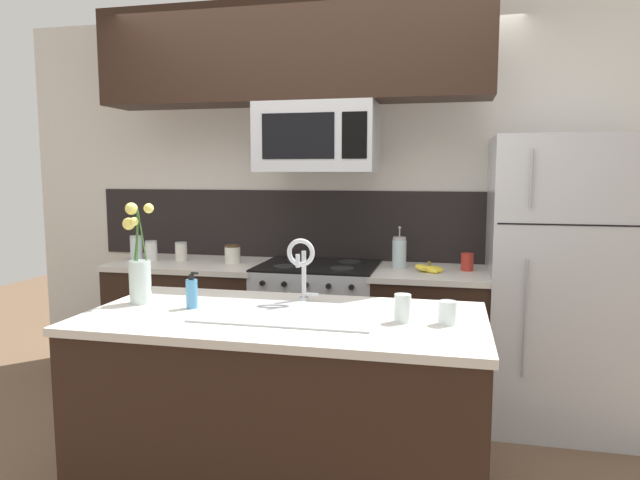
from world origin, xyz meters
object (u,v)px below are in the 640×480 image
(french_press, at_px, (399,252))
(spare_glass, at_px, (447,313))
(refrigerator, at_px, (566,283))
(coffee_tin, at_px, (467,262))
(storage_jar_short, at_px, (181,251))
(drinking_glass, at_px, (403,308))
(microwave, at_px, (317,138))
(banana_bunch, at_px, (429,269))
(stove_range, at_px, (318,334))
(storage_jar_medium, at_px, (151,251))
(storage_jar_squat, at_px, (233,254))
(dish_soap_bottle, at_px, (192,293))
(flower_vase, at_px, (139,273))
(sink_faucet, at_px, (302,261))
(storage_jar_tall, at_px, (136,248))

(french_press, xyz_separation_m, spare_glass, (0.31, -1.32, -0.05))
(refrigerator, height_order, coffee_tin, refrigerator)
(storage_jar_short, height_order, drinking_glass, storage_jar_short)
(spare_glass, bearing_deg, refrigerator, 61.89)
(microwave, bearing_deg, banana_bunch, -3.15)
(stove_range, xyz_separation_m, drinking_glass, (0.65, -1.27, 0.51))
(storage_jar_medium, bearing_deg, stove_range, 0.16)
(storage_jar_squat, xyz_separation_m, drinking_glass, (1.24, -1.27, -0.00))
(coffee_tin, height_order, dish_soap_bottle, dish_soap_bottle)
(spare_glass, relative_size, flower_vase, 0.20)
(microwave, distance_m, storage_jar_short, 1.24)
(storage_jar_medium, height_order, sink_faucet, sink_faucet)
(spare_glass, bearing_deg, banana_bunch, 95.48)
(sink_faucet, distance_m, drinking_glass, 0.56)
(drinking_glass, xyz_separation_m, flower_vase, (-1.22, 0.07, 0.09))
(sink_faucet, height_order, dish_soap_bottle, sink_faucet)
(stove_range, height_order, spare_glass, spare_glass)
(storage_jar_squat, relative_size, flower_vase, 0.26)
(storage_jar_medium, distance_m, sink_faucet, 1.70)
(refrigerator, bearing_deg, sink_faucet, -142.02)
(refrigerator, distance_m, storage_jar_short, 2.49)
(sink_faucet, bearing_deg, dish_soap_bottle, -155.88)
(microwave, xyz_separation_m, storage_jar_medium, (-1.19, 0.02, -0.75))
(storage_jar_medium, height_order, coffee_tin, storage_jar_medium)
(flower_vase, bearing_deg, storage_jar_squat, 90.79)
(stove_range, distance_m, spare_glass, 1.59)
(storage_jar_short, xyz_separation_m, french_press, (1.49, 0.04, 0.04))
(dish_soap_bottle, bearing_deg, storage_jar_tall, 129.22)
(stove_range, distance_m, banana_bunch, 0.85)
(storage_jar_short, relative_size, french_press, 0.48)
(drinking_glass, bearing_deg, refrigerator, 56.18)
(french_press, bearing_deg, stove_range, -173.36)
(banana_bunch, bearing_deg, storage_jar_squat, 177.19)
(stove_range, relative_size, drinking_glass, 8.06)
(stove_range, bearing_deg, storage_jar_medium, -179.84)
(banana_bunch, xyz_separation_m, drinking_glass, (-0.06, -1.21, 0.04))
(storage_jar_short, bearing_deg, coffee_tin, 0.78)
(storage_jar_short, height_order, spare_glass, storage_jar_short)
(microwave, xyz_separation_m, storage_jar_tall, (-1.29, 0.01, -0.74))
(storage_jar_medium, bearing_deg, sink_faucet, -37.35)
(storage_jar_squat, relative_size, drinking_glass, 1.06)
(french_press, bearing_deg, coffee_tin, -1.36)
(stove_range, distance_m, sink_faucet, 1.23)
(refrigerator, distance_m, french_press, 1.00)
(storage_jar_tall, relative_size, storage_jar_short, 1.33)
(storage_jar_medium, relative_size, drinking_glass, 1.18)
(stove_range, height_order, flower_vase, flower_vase)
(banana_bunch, distance_m, french_press, 0.24)
(coffee_tin, distance_m, spare_glass, 1.32)
(stove_range, xyz_separation_m, storage_jar_squat, (-0.59, 0.00, 0.51))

